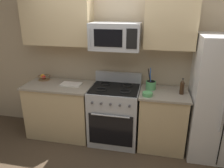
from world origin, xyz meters
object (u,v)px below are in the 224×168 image
at_px(refrigerator, 220,99).
at_px(utensil_crock, 151,85).
at_px(cutting_board, 71,84).
at_px(fruit_basket, 44,77).
at_px(prep_bowl, 147,94).
at_px(microwave, 115,36).
at_px(bottle_soy, 182,87).
at_px(range_oven, 115,114).

relative_size(refrigerator, utensil_crock, 5.36).
height_order(utensil_crock, cutting_board, utensil_crock).
height_order(fruit_basket, prep_bowl, fruit_basket).
xyz_separation_m(microwave, bottle_soy, (0.99, -0.04, -0.68)).
bearing_deg(fruit_basket, utensil_crock, -1.82).
height_order(utensil_crock, prep_bowl, utensil_crock).
bearing_deg(cutting_board, microwave, 0.00).
relative_size(range_oven, cutting_board, 3.31).
relative_size(bottle_soy, prep_bowl, 1.65).
height_order(microwave, fruit_basket, microwave).
bearing_deg(refrigerator, cutting_board, 178.86).
relative_size(utensil_crock, bottle_soy, 1.38).
bearing_deg(utensil_crock, refrigerator, -6.86).
xyz_separation_m(refrigerator, bottle_soy, (-0.53, 0.00, 0.14)).
distance_m(range_oven, cutting_board, 0.86).
relative_size(utensil_crock, cutting_board, 1.00).
bearing_deg(bottle_soy, refrigerator, -0.27).
relative_size(microwave, bottle_soy, 3.00).
xyz_separation_m(microwave, prep_bowl, (0.51, -0.21, -0.76)).
bearing_deg(microwave, range_oven, -89.93).
bearing_deg(fruit_basket, range_oven, -7.05).
bearing_deg(fruit_basket, bottle_soy, -4.36).
relative_size(microwave, utensil_crock, 2.17).
bearing_deg(refrigerator, range_oven, 179.35).
height_order(bottle_soy, prep_bowl, bottle_soy).
distance_m(fruit_basket, cutting_board, 0.56).
distance_m(microwave, utensil_crock, 0.91).
bearing_deg(prep_bowl, utensil_crock, 83.71).
bearing_deg(prep_bowl, fruit_basket, 169.21).
bearing_deg(bottle_soy, cutting_board, 178.59).
xyz_separation_m(range_oven, cutting_board, (-0.73, 0.03, 0.44)).
height_order(refrigerator, cutting_board, refrigerator).
xyz_separation_m(microwave, cutting_board, (-0.73, -0.00, -0.79)).
xyz_separation_m(utensil_crock, bottle_soy, (0.45, -0.11, 0.04)).
height_order(range_oven, refrigerator, refrigerator).
bearing_deg(cutting_board, fruit_basket, 166.55).
bearing_deg(fruit_basket, refrigerator, -3.59).
distance_m(range_oven, microwave, 1.23).
bearing_deg(refrigerator, bottle_soy, 179.73).
height_order(fruit_basket, bottle_soy, bottle_soy).
bearing_deg(refrigerator, microwave, 178.30).
bearing_deg(fruit_basket, cutting_board, -13.45).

